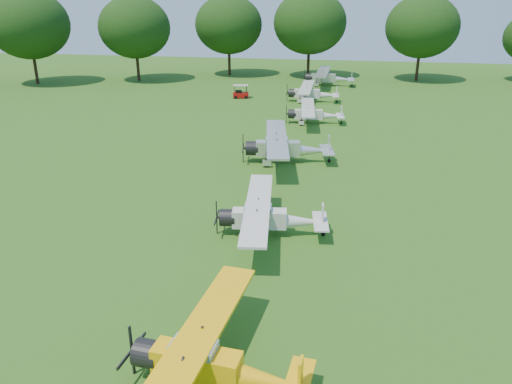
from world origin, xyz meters
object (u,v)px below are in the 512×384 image
aircraft_5 (313,113)px  golf_cart (240,94)px  aircraft_4 (285,146)px  aircraft_6 (311,92)px  aircraft_3 (268,216)px  aircraft_2 (210,362)px  aircraft_7 (327,77)px

aircraft_5 → golf_cart: 15.38m
aircraft_4 → golf_cart: (-8.90, 24.66, -0.74)m
aircraft_5 → aircraft_6: size_ratio=0.92×
aircraft_3 → aircraft_5: size_ratio=1.03×
aircraft_5 → aircraft_6: aircraft_6 is taller
aircraft_2 → aircraft_5: aircraft_2 is taller
aircraft_5 → aircraft_7: 22.83m
aircraft_2 → aircraft_3: size_ratio=1.01×
aircraft_3 → aircraft_5: aircraft_3 is taller
golf_cart → aircraft_4: bearing=-84.8°
aircraft_4 → aircraft_7: aircraft_7 is taller
aircraft_3 → aircraft_4: (-0.81, 12.60, 0.18)m
aircraft_2 → aircraft_5: (0.24, 37.08, -0.05)m
aircraft_3 → aircraft_6: (-0.83, 36.46, 0.06)m
aircraft_3 → aircraft_7: aircraft_7 is taller
aircraft_4 → golf_cart: 26.23m
aircraft_2 → aircraft_4: (-0.86, 24.10, 0.16)m
aircraft_3 → aircraft_5: 25.59m
aircraft_5 → golf_cart: aircraft_5 is taller
aircraft_4 → aircraft_7: (1.24, 35.81, 0.03)m
aircraft_4 → aircraft_5: (1.10, 12.98, -0.21)m
aircraft_3 → aircraft_7: 48.42m
aircraft_3 → golf_cart: aircraft_3 is taller
aircraft_2 → aircraft_4: 24.12m
aircraft_6 → aircraft_3: bearing=-90.1°
aircraft_2 → aircraft_6: (-0.89, 47.95, 0.05)m
aircraft_6 → golf_cart: (-8.87, 0.81, -0.62)m
aircraft_3 → aircraft_2: bearing=-97.2°
aircraft_2 → aircraft_6: size_ratio=0.97×
aircraft_4 → golf_cart: size_ratio=5.27×
aircraft_6 → aircraft_7: size_ratio=0.89×
aircraft_4 → aircraft_6: 23.85m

